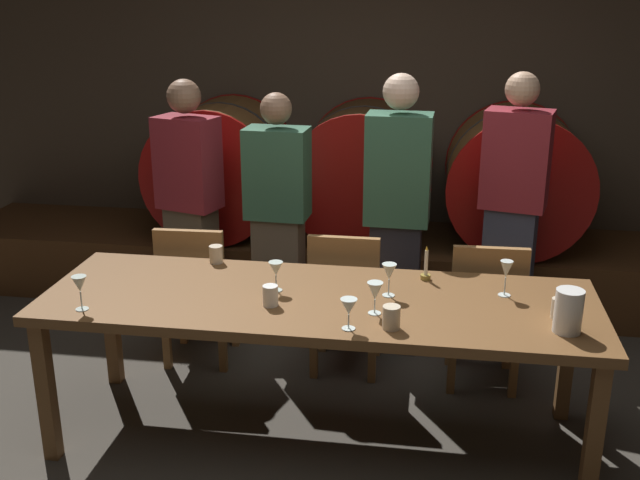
{
  "coord_description": "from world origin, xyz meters",
  "views": [
    {
      "loc": [
        0.49,
        -3.1,
        2.2
      ],
      "look_at": [
        -0.03,
        0.26,
        1.04
      ],
      "focal_mm": 42.49,
      "sensor_mm": 36.0,
      "label": 1
    }
  ],
  "objects_px": {
    "wine_glass_left": "(276,270)",
    "guest_center_left": "(278,219)",
    "cup_center_left": "(270,296)",
    "cup_far_left": "(216,254)",
    "wine_barrel_left": "(222,168)",
    "wine_glass_far_left": "(80,285)",
    "wine_glass_right": "(389,273)",
    "wine_glass_center_right": "(375,292)",
    "wine_glass_far_right": "(506,271)",
    "dining_table": "(318,310)",
    "guest_far_left": "(190,204)",
    "cup_center_right": "(391,317)",
    "chair_right": "(485,308)",
    "wine_glass_center_left": "(349,308)",
    "cup_far_right": "(558,308)",
    "wine_barrel_right": "(516,179)",
    "chair_left": "(196,288)",
    "candle_center": "(426,270)",
    "wine_barrel_center": "(363,173)",
    "guest_far_right": "(512,213)",
    "guest_center_right": "(397,215)",
    "pitcher": "(568,311)",
    "chair_center": "(345,296)"
  },
  "relations": [
    {
      "from": "cup_center_right",
      "to": "cup_far_right",
      "type": "relative_size",
      "value": 1.11
    },
    {
      "from": "wine_glass_far_left",
      "to": "wine_glass_right",
      "type": "distance_m",
      "value": 1.44
    },
    {
      "from": "wine_barrel_right",
      "to": "cup_center_right",
      "type": "xyz_separation_m",
      "value": [
        -0.71,
        -2.18,
        -0.1
      ]
    },
    {
      "from": "pitcher",
      "to": "chair_center",
      "type": "bearing_deg",
      "value": 139.8
    },
    {
      "from": "wine_barrel_center",
      "to": "candle_center",
      "type": "xyz_separation_m",
      "value": [
        0.48,
        -1.58,
        -0.11
      ]
    },
    {
      "from": "cup_center_left",
      "to": "cup_far_left",
      "type": "bearing_deg",
      "value": 128.65
    },
    {
      "from": "wine_glass_center_right",
      "to": "wine_glass_right",
      "type": "height_order",
      "value": "wine_glass_right"
    },
    {
      "from": "chair_left",
      "to": "guest_center_left",
      "type": "relative_size",
      "value": 0.55
    },
    {
      "from": "guest_center_right",
      "to": "wine_glass_far_left",
      "type": "xyz_separation_m",
      "value": [
        -1.36,
        -1.36,
        0.01
      ]
    },
    {
      "from": "wine_glass_far_right",
      "to": "wine_barrel_left",
      "type": "bearing_deg",
      "value": 137.48
    },
    {
      "from": "wine_barrel_center",
      "to": "wine_glass_far_left",
      "type": "xyz_separation_m",
      "value": [
        -1.08,
        -2.2,
        -0.03
      ]
    },
    {
      "from": "wine_glass_left",
      "to": "wine_glass_center_left",
      "type": "xyz_separation_m",
      "value": [
        0.4,
        -0.38,
        -0.01
      ]
    },
    {
      "from": "chair_left",
      "to": "cup_far_left",
      "type": "relative_size",
      "value": 9.32
    },
    {
      "from": "wine_glass_right",
      "to": "wine_glass_left",
      "type": "bearing_deg",
      "value": -177.81
    },
    {
      "from": "wine_barrel_left",
      "to": "wine_glass_center_left",
      "type": "distance_m",
      "value": 2.52
    },
    {
      "from": "cup_center_right",
      "to": "wine_glass_center_right",
      "type": "bearing_deg",
      "value": 120.26
    },
    {
      "from": "wine_barrel_left",
      "to": "wine_glass_far_left",
      "type": "relative_size",
      "value": 5.82
    },
    {
      "from": "chair_right",
      "to": "cup_center_right",
      "type": "relative_size",
      "value": 8.44
    },
    {
      "from": "chair_left",
      "to": "wine_glass_center_right",
      "type": "height_order",
      "value": "wine_glass_center_right"
    },
    {
      "from": "guest_far_left",
      "to": "wine_glass_center_left",
      "type": "distance_m",
      "value": 1.97
    },
    {
      "from": "guest_center_left",
      "to": "wine_glass_far_right",
      "type": "xyz_separation_m",
      "value": [
        1.31,
        -0.93,
        0.09
      ]
    },
    {
      "from": "guest_center_left",
      "to": "wine_glass_center_left",
      "type": "relative_size",
      "value": 11.21
    },
    {
      "from": "wine_glass_center_right",
      "to": "wine_glass_right",
      "type": "xyz_separation_m",
      "value": [
        0.05,
        0.22,
        0.01
      ]
    },
    {
      "from": "wine_glass_center_right",
      "to": "wine_glass_far_right",
      "type": "distance_m",
      "value": 0.67
    },
    {
      "from": "chair_right",
      "to": "wine_glass_center_left",
      "type": "height_order",
      "value": "wine_glass_center_left"
    },
    {
      "from": "wine_barrel_left",
      "to": "guest_center_left",
      "type": "xyz_separation_m",
      "value": [
        0.58,
        -0.8,
        -0.12
      ]
    },
    {
      "from": "guest_far_left",
      "to": "wine_glass_center_right",
      "type": "bearing_deg",
      "value": 150.86
    },
    {
      "from": "guest_far_right",
      "to": "wine_glass_center_left",
      "type": "xyz_separation_m",
      "value": [
        -0.81,
        -1.53,
        -0.01
      ]
    },
    {
      "from": "wine_barrel_center",
      "to": "wine_glass_far_right",
      "type": "distance_m",
      "value": 1.93
    },
    {
      "from": "chair_right",
      "to": "wine_glass_far_left",
      "type": "distance_m",
      "value": 2.16
    },
    {
      "from": "chair_center",
      "to": "cup_center_left",
      "type": "distance_m",
      "value": 0.93
    },
    {
      "from": "pitcher",
      "to": "cup_center_right",
      "type": "height_order",
      "value": "pitcher"
    },
    {
      "from": "cup_center_right",
      "to": "wine_glass_far_right",
      "type": "bearing_deg",
      "value": 41.19
    },
    {
      "from": "guest_far_left",
      "to": "candle_center",
      "type": "bearing_deg",
      "value": 166.37
    },
    {
      "from": "guest_center_right",
      "to": "wine_glass_center_left",
      "type": "bearing_deg",
      "value": 86.78
    },
    {
      "from": "wine_glass_left",
      "to": "guest_far_right",
      "type": "bearing_deg",
      "value": 43.6
    },
    {
      "from": "wine_barrel_right",
      "to": "wine_glass_right",
      "type": "height_order",
      "value": "wine_barrel_right"
    },
    {
      "from": "wine_barrel_right",
      "to": "wine_glass_center_left",
      "type": "bearing_deg",
      "value": -111.86
    },
    {
      "from": "chair_right",
      "to": "wine_glass_far_right",
      "type": "distance_m",
      "value": 0.64
    },
    {
      "from": "cup_center_left",
      "to": "wine_glass_center_right",
      "type": "bearing_deg",
      "value": -1.93
    },
    {
      "from": "dining_table",
      "to": "candle_center",
      "type": "distance_m",
      "value": 0.6
    },
    {
      "from": "wine_glass_right",
      "to": "wine_glass_far_left",
      "type": "bearing_deg",
      "value": -164.66
    },
    {
      "from": "wine_barrel_right",
      "to": "dining_table",
      "type": "relative_size",
      "value": 0.36
    },
    {
      "from": "pitcher",
      "to": "cup_center_left",
      "type": "distance_m",
      "value": 1.32
    },
    {
      "from": "dining_table",
      "to": "wine_glass_center_right",
      "type": "bearing_deg",
      "value": -27.64
    },
    {
      "from": "wine_glass_left",
      "to": "guest_center_left",
      "type": "bearing_deg",
      "value": 101.35
    },
    {
      "from": "wine_glass_left",
      "to": "cup_far_right",
      "type": "xyz_separation_m",
      "value": [
        1.31,
        -0.12,
        -0.06
      ]
    },
    {
      "from": "guest_far_left",
      "to": "wine_glass_center_right",
      "type": "xyz_separation_m",
      "value": [
        1.31,
        -1.36,
        0.03
      ]
    },
    {
      "from": "wine_glass_far_left",
      "to": "wine_glass_far_right",
      "type": "bearing_deg",
      "value": 13.62
    },
    {
      "from": "pitcher",
      "to": "cup_far_right",
      "type": "bearing_deg",
      "value": 98.04
    }
  ]
}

